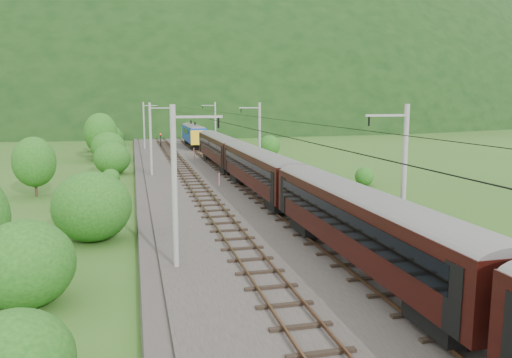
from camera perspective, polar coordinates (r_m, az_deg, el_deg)
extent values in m
plane|color=#2A4917|center=(26.81, 4.45, -9.50)|extent=(600.00, 600.00, 0.00)
cube|color=#38332D|center=(36.04, -0.54, -4.42)|extent=(14.00, 220.00, 0.30)
cube|color=brown|center=(35.39, -5.47, -4.13)|extent=(0.08, 220.00, 0.15)
cube|color=brown|center=(35.62, -3.18, -4.02)|extent=(0.08, 220.00, 0.15)
cube|color=black|center=(35.53, -4.32, -4.29)|extent=(2.40, 220.00, 0.12)
cube|color=brown|center=(36.37, 2.04, -3.74)|extent=(0.08, 220.00, 0.15)
cube|color=brown|center=(36.78, 4.20, -3.62)|extent=(0.08, 220.00, 0.15)
cube|color=black|center=(36.60, 3.13, -3.88)|extent=(2.40, 220.00, 0.12)
cylinder|color=gray|center=(24.56, -9.30, -0.95)|extent=(0.28, 0.28, 8.00)
cube|color=gray|center=(24.34, -6.67, 7.08)|extent=(2.40, 0.12, 0.12)
cylinder|color=black|center=(24.49, -4.32, 6.42)|extent=(0.10, 0.10, 0.50)
cylinder|color=gray|center=(56.32, -11.94, 4.48)|extent=(0.28, 0.28, 8.00)
cube|color=gray|center=(56.22, -10.82, 7.97)|extent=(2.40, 0.12, 0.12)
cylinder|color=black|center=(56.29, -9.79, 7.70)|extent=(0.10, 0.10, 0.50)
cylinder|color=gray|center=(88.25, -12.68, 5.98)|extent=(0.28, 0.28, 8.00)
cube|color=gray|center=(88.19, -11.97, 8.22)|extent=(2.40, 0.12, 0.12)
cylinder|color=black|center=(88.23, -11.31, 8.04)|extent=(0.10, 0.10, 0.50)
cylinder|color=gray|center=(120.22, -13.03, 6.69)|extent=(0.28, 0.28, 8.00)
cube|color=gray|center=(120.17, -12.51, 8.33)|extent=(2.40, 0.12, 0.12)
cylinder|color=black|center=(120.21, -12.02, 8.20)|extent=(0.10, 0.10, 0.50)
cylinder|color=gray|center=(152.20, -13.23, 7.10)|extent=(0.28, 0.28, 8.00)
cube|color=gray|center=(152.17, -12.82, 8.39)|extent=(2.40, 0.12, 0.12)
cylinder|color=black|center=(152.19, -12.44, 8.29)|extent=(0.10, 0.10, 0.50)
cylinder|color=gray|center=(28.33, 16.55, 0.11)|extent=(0.28, 0.28, 8.00)
cube|color=gray|center=(27.45, 14.69, 7.05)|extent=(2.40, 0.12, 0.12)
cylinder|color=black|center=(27.00, 12.78, 6.45)|extent=(0.10, 0.10, 0.50)
cylinder|color=gray|center=(58.06, 0.42, 4.80)|extent=(0.28, 0.28, 8.00)
cube|color=gray|center=(57.64, -0.75, 8.15)|extent=(2.40, 0.12, 0.12)
cylinder|color=black|center=(57.42, -1.73, 7.84)|extent=(0.10, 0.10, 0.50)
cylinder|color=gray|center=(89.37, -4.67, 6.20)|extent=(0.28, 0.28, 8.00)
cube|color=gray|center=(89.10, -5.46, 8.37)|extent=(2.40, 0.12, 0.12)
cylinder|color=black|center=(88.96, -6.10, 8.17)|extent=(0.10, 0.10, 0.50)
cylinder|color=gray|center=(121.05, -7.11, 6.86)|extent=(0.28, 0.28, 8.00)
cube|color=gray|center=(120.84, -7.71, 8.46)|extent=(2.40, 0.12, 0.12)
cylinder|color=black|center=(120.74, -8.19, 8.30)|extent=(0.10, 0.10, 0.50)
cylinder|color=gray|center=(152.86, -8.54, 7.24)|extent=(0.28, 0.28, 8.00)
cube|color=gray|center=(152.69, -9.03, 8.50)|extent=(2.40, 0.12, 0.12)
cylinder|color=black|center=(152.61, -9.40, 8.38)|extent=(0.10, 0.10, 0.50)
cylinder|color=black|center=(34.62, -4.45, 6.64)|extent=(0.03, 198.00, 0.03)
cylinder|color=black|center=(35.72, 3.22, 6.72)|extent=(0.03, 198.00, 0.03)
ellipsoid|color=black|center=(284.37, -12.29, 6.99)|extent=(504.00, 360.00, 244.00)
cube|color=black|center=(24.34, 12.09, -4.96)|extent=(2.57, 19.53, 2.66)
cylinder|color=slate|center=(24.09, 12.18, -2.19)|extent=(2.57, 19.43, 2.57)
cube|color=black|center=(23.74, 9.26, -4.44)|extent=(0.05, 17.19, 1.02)
cube|color=black|center=(24.86, 14.83, -4.01)|extent=(0.05, 17.19, 1.02)
cube|color=black|center=(19.29, 21.07, -14.53)|extent=(1.95, 2.84, 0.80)
cube|color=black|center=(30.86, 6.43, -5.19)|extent=(1.95, 2.84, 0.80)
cube|color=black|center=(43.06, 0.35, 1.22)|extent=(2.57, 19.53, 2.66)
cylinder|color=slate|center=(42.92, 0.35, 2.81)|extent=(2.57, 19.43, 2.57)
cube|color=black|center=(42.72, -1.36, 1.59)|extent=(0.05, 17.19, 1.02)
cube|color=black|center=(43.36, 2.02, 1.70)|extent=(0.05, 17.19, 1.02)
cube|color=black|center=(36.85, 2.95, -2.82)|extent=(1.95, 2.84, 0.80)
cube|color=black|center=(49.90, -1.58, 0.27)|extent=(1.95, 2.84, 0.80)
cube|color=black|center=(62.68, -4.18, 3.61)|extent=(2.57, 19.53, 2.66)
cylinder|color=slate|center=(62.58, -4.19, 4.70)|extent=(2.57, 19.43, 2.57)
cube|color=black|center=(62.45, -5.37, 3.87)|extent=(0.05, 17.19, 1.02)
cube|color=black|center=(62.88, -3.01, 3.93)|extent=(0.05, 17.19, 1.02)
cube|color=black|center=(56.19, -2.98, 1.23)|extent=(1.95, 2.84, 0.80)
cube|color=black|center=(69.57, -5.11, 2.69)|extent=(1.95, 2.84, 0.80)
cube|color=#143C9D|center=(90.47, -7.20, 5.18)|extent=(2.57, 15.98, 2.66)
cylinder|color=slate|center=(90.41, -7.21, 5.94)|extent=(2.57, 15.90, 2.57)
cube|color=black|center=(90.31, -8.03, 5.36)|extent=(0.05, 14.06, 1.02)
cube|color=black|center=(90.61, -6.38, 5.40)|extent=(0.05, 14.06, 1.02)
cube|color=black|center=(85.07, -6.73, 3.79)|extent=(1.95, 2.84, 0.80)
cube|color=black|center=(96.14, -7.57, 4.35)|extent=(1.95, 2.84, 0.80)
cube|color=yellow|center=(98.21, -7.73, 5.35)|extent=(2.63, 0.50, 2.40)
cube|color=yellow|center=(82.77, -6.56, 4.73)|extent=(2.63, 0.50, 2.40)
cube|color=black|center=(93.35, -7.44, 6.41)|extent=(0.08, 1.60, 0.80)
cylinder|color=red|center=(48.54, -4.22, -0.03)|extent=(0.14, 0.14, 1.29)
cylinder|color=red|center=(71.47, -7.10, 2.90)|extent=(0.17, 0.17, 1.55)
cylinder|color=black|center=(91.72, -10.84, 4.33)|extent=(0.15, 0.15, 2.20)
sphere|color=red|center=(91.64, -10.86, 5.05)|extent=(0.26, 0.26, 0.26)
ellipsoid|color=#194C14|center=(22.82, -24.93, -8.81)|extent=(4.06, 4.06, 3.66)
ellipsoid|color=#194C14|center=(31.82, -18.24, -3.00)|extent=(4.74, 4.74, 4.27)
ellipsoid|color=#194C14|center=(42.06, -20.51, -1.87)|extent=(2.24, 2.24, 2.01)
ellipsoid|color=#194C14|center=(52.50, -16.28, 0.21)|extent=(1.88, 1.88, 1.69)
ellipsoid|color=#194C14|center=(60.29, -16.14, 2.30)|extent=(4.21, 4.21, 3.79)
ellipsoid|color=#194C14|center=(72.59, -16.53, 3.53)|extent=(4.73, 4.73, 4.25)
ellipsoid|color=#194C14|center=(81.12, -17.18, 3.68)|extent=(3.64, 3.64, 3.28)
ellipsoid|color=#194C14|center=(88.78, -17.55, 4.21)|extent=(4.10, 4.10, 3.69)
ellipsoid|color=#194C14|center=(100.89, -16.28, 4.83)|extent=(4.26, 4.26, 3.83)
ellipsoid|color=#194C14|center=(109.78, -15.59, 4.78)|extent=(2.68, 2.68, 2.41)
ellipsoid|color=#194C14|center=(117.11, -17.20, 5.26)|extent=(4.09, 4.09, 3.68)
cylinder|color=black|center=(48.65, -23.89, -0.14)|extent=(0.24, 0.24, 2.90)
ellipsoid|color=#194C14|center=(48.44, -24.01, 1.80)|extent=(3.73, 3.73, 4.48)
cylinder|color=black|center=(75.81, -17.26, 3.49)|extent=(0.24, 0.24, 3.68)
ellipsoid|color=#194C14|center=(75.65, -17.33, 5.08)|extent=(4.73, 4.73, 5.68)
ellipsoid|color=#194C14|center=(51.34, 12.27, 0.18)|extent=(1.89, 1.89, 1.71)
ellipsoid|color=#194C14|center=(76.92, 1.55, 3.69)|extent=(3.29, 3.29, 2.96)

